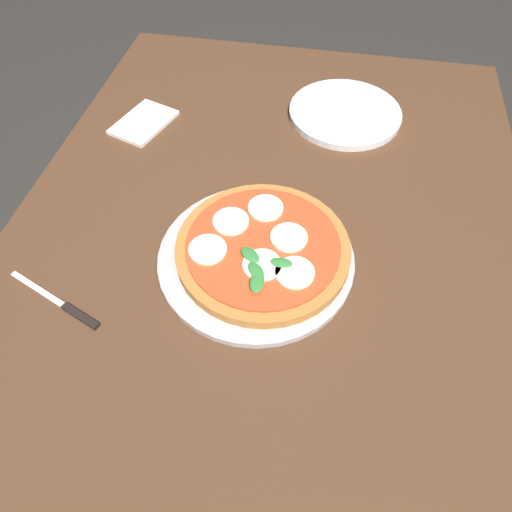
{
  "coord_description": "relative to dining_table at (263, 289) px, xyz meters",
  "views": [
    {
      "loc": [
        -0.45,
        -0.07,
        1.35
      ],
      "look_at": [
        -0.02,
        0.01,
        0.77
      ],
      "focal_mm": 31.87,
      "sensor_mm": 36.0,
      "label": 1
    }
  ],
  "objects": [
    {
      "name": "knife",
      "position": [
        -0.16,
        0.27,
        0.11
      ],
      "size": [
        0.08,
        0.17,
        0.01
      ],
      "color": "black",
      "rests_on": "dining_table"
    },
    {
      "name": "ground_plane",
      "position": [
        0.0,
        0.0,
        -0.65
      ],
      "size": [
        6.0,
        6.0,
        0.0
      ],
      "primitive_type": "plane",
      "color": "#2D2B28"
    },
    {
      "name": "pizza",
      "position": [
        -0.01,
        0.0,
        0.13
      ],
      "size": [
        0.28,
        0.28,
        0.03
      ],
      "color": "#B27033",
      "rests_on": "serving_tray"
    },
    {
      "name": "serving_tray",
      "position": [
        -0.02,
        0.01,
        0.11
      ],
      "size": [
        0.31,
        0.31,
        0.01
      ],
      "primitive_type": "cylinder",
      "color": "#B2B2B7",
      "rests_on": "dining_table"
    },
    {
      "name": "dining_table",
      "position": [
        0.0,
        0.0,
        0.0
      ],
      "size": [
        1.31,
        0.89,
        0.76
      ],
      "color": "#4C301E",
      "rests_on": "ground_plane"
    },
    {
      "name": "napkin",
      "position": [
        0.29,
        0.31,
        0.11
      ],
      "size": [
        0.15,
        0.13,
        0.01
      ],
      "primitive_type": "cube",
      "rotation": [
        0.0,
        0.0,
        -0.33
      ],
      "color": "white",
      "rests_on": "dining_table"
    },
    {
      "name": "plate_white",
      "position": [
        0.39,
        -0.1,
        0.12
      ],
      "size": [
        0.24,
        0.24,
        0.01
      ],
      "primitive_type": "cylinder",
      "color": "white",
      "rests_on": "dining_table"
    }
  ]
}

